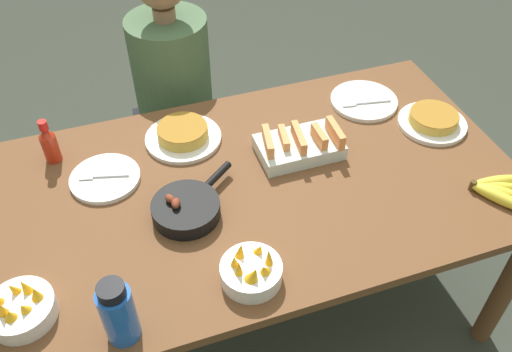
# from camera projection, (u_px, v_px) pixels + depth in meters

# --- Properties ---
(ground_plane) EXTENTS (14.00, 14.00, 0.00)m
(ground_plane) POSITION_uv_depth(u_px,v_px,m) (256.00, 304.00, 2.23)
(ground_plane) COLOR #383D33
(dining_table) EXTENTS (1.70, 0.96, 0.70)m
(dining_table) POSITION_uv_depth(u_px,v_px,m) (256.00, 200.00, 1.80)
(dining_table) COLOR brown
(dining_table) RESTS_ON ground_plane
(banana_bunch) EXTENTS (0.20, 0.19, 0.04)m
(banana_bunch) POSITION_uv_depth(u_px,v_px,m) (497.00, 190.00, 1.69)
(banana_bunch) COLOR yellow
(banana_bunch) RESTS_ON dining_table
(melon_tray) EXTENTS (0.28, 0.17, 0.10)m
(melon_tray) POSITION_uv_depth(u_px,v_px,m) (300.00, 145.00, 1.82)
(melon_tray) COLOR silver
(melon_tray) RESTS_ON dining_table
(skillet) EXTENTS (0.29, 0.25, 0.08)m
(skillet) POSITION_uv_depth(u_px,v_px,m) (187.00, 208.00, 1.62)
(skillet) COLOR black
(skillet) RESTS_ON dining_table
(frittata_plate_center) EXTENTS (0.24, 0.24, 0.05)m
(frittata_plate_center) POSITION_uv_depth(u_px,v_px,m) (433.00, 120.00, 1.93)
(frittata_plate_center) COLOR white
(frittata_plate_center) RESTS_ON dining_table
(frittata_plate_side) EXTENTS (0.26, 0.26, 0.06)m
(frittata_plate_side) POSITION_uv_depth(u_px,v_px,m) (183.00, 135.00, 1.87)
(frittata_plate_side) COLOR white
(frittata_plate_side) RESTS_ON dining_table
(empty_plate_near_front) EXTENTS (0.23, 0.23, 0.02)m
(empty_plate_near_front) POSITION_uv_depth(u_px,v_px,m) (105.00, 178.00, 1.74)
(empty_plate_near_front) COLOR white
(empty_plate_near_front) RESTS_ON dining_table
(empty_plate_far_left) EXTENTS (0.25, 0.25, 0.02)m
(empty_plate_far_left) POSITION_uv_depth(u_px,v_px,m) (364.00, 101.00, 2.04)
(empty_plate_far_left) COLOR white
(empty_plate_far_left) RESTS_ON dining_table
(fruit_bowl_mango) EXTENTS (0.17, 0.17, 0.11)m
(fruit_bowl_mango) POSITION_uv_depth(u_px,v_px,m) (251.00, 271.00, 1.45)
(fruit_bowl_mango) COLOR white
(fruit_bowl_mango) RESTS_ON dining_table
(fruit_bowl_citrus) EXTENTS (0.17, 0.17, 0.10)m
(fruit_bowl_citrus) POSITION_uv_depth(u_px,v_px,m) (20.00, 309.00, 1.37)
(fruit_bowl_citrus) COLOR white
(fruit_bowl_citrus) RESTS_ON dining_table
(water_bottle) EXTENTS (0.08, 0.08, 0.20)m
(water_bottle) POSITION_uv_depth(u_px,v_px,m) (118.00, 313.00, 1.29)
(water_bottle) COLOR blue
(water_bottle) RESTS_ON dining_table
(hot_sauce_bottle) EXTENTS (0.05, 0.05, 0.16)m
(hot_sauce_bottle) POSITION_uv_depth(u_px,v_px,m) (49.00, 143.00, 1.77)
(hot_sauce_bottle) COLOR #B72814
(hot_sauce_bottle) RESTS_ON dining_table
(person_figure) EXTENTS (0.35, 0.35, 1.18)m
(person_figure) POSITION_uv_depth(u_px,v_px,m) (177.00, 115.00, 2.34)
(person_figure) COLOR black
(person_figure) RESTS_ON ground_plane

